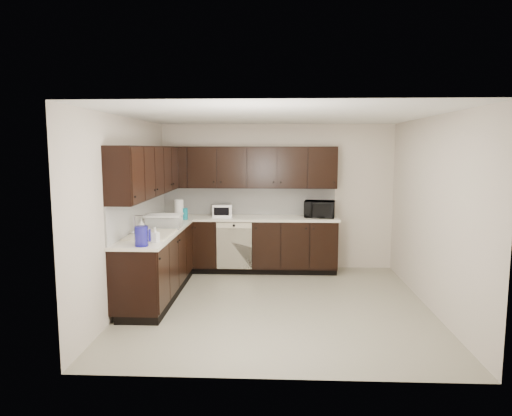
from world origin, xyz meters
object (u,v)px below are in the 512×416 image
Objects in this scene: sink at (151,239)px; microwave at (320,209)px; storage_bin at (164,222)px; blue_pitcher at (141,236)px; toaster_oven at (222,210)px.

microwave reaches higher than sink.
storage_bin is 1.24m from blue_pitcher.
microwave is (2.39, 1.70, 0.20)m from sink.
sink is at bearing 81.97° from blue_pitcher.
microwave reaches higher than storage_bin.
sink is 1.64× the size of microwave.
storage_bin is 2.01× the size of blue_pitcher.
blue_pitcher is at bearing -125.12° from microwave.
sink is 2.50× the size of toaster_oven.
microwave is at bearing 35.41° from sink.
microwave is at bearing -6.47° from toaster_oven.
microwave is at bearing 26.02° from storage_bin.
microwave is 2.61m from storage_bin.
sink is at bearing -118.66° from toaster_oven.
sink is 3.44× the size of blue_pitcher.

